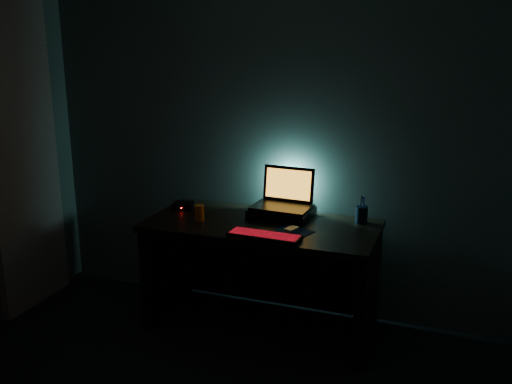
% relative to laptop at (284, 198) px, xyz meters
% --- Properties ---
extents(room, '(3.50, 4.00, 2.50)m').
position_rel_laptop_xyz_m(room, '(-0.09, -1.84, 0.38)').
color(room, black).
rests_on(room, ground).
extents(desk, '(1.50, 0.70, 0.75)m').
position_rel_laptop_xyz_m(desk, '(-0.09, -0.16, -0.38)').
color(desk, black).
rests_on(desk, ground).
extents(curtain, '(0.06, 0.65, 2.30)m').
position_rel_laptop_xyz_m(curtain, '(-1.80, -0.42, 0.28)').
color(curtain, beige).
rests_on(curtain, ground).
extents(riser, '(0.42, 0.32, 0.06)m').
position_rel_laptop_xyz_m(riser, '(-0.00, -0.05, -0.09)').
color(riser, black).
rests_on(riser, desk).
extents(laptop, '(0.39, 0.30, 0.26)m').
position_rel_laptop_xyz_m(laptop, '(0.00, 0.00, 0.00)').
color(laptop, black).
rests_on(laptop, riser).
extents(keyboard, '(0.45, 0.16, 0.03)m').
position_rel_laptop_xyz_m(keyboard, '(0.02, -0.48, -0.11)').
color(keyboard, black).
rests_on(keyboard, desk).
extents(mousepad, '(0.27, 0.26, 0.00)m').
position_rel_laptop_xyz_m(mousepad, '(0.15, -0.33, -0.12)').
color(mousepad, navy).
rests_on(mousepad, desk).
extents(mouse, '(0.08, 0.10, 0.03)m').
position_rel_laptop_xyz_m(mouse, '(0.15, -0.33, -0.10)').
color(mouse, gray).
rests_on(mouse, mousepad).
extents(pen_cup, '(0.09, 0.09, 0.11)m').
position_rel_laptop_xyz_m(pen_cup, '(0.52, 0.00, -0.06)').
color(pen_cup, black).
rests_on(pen_cup, desk).
extents(juice_glass, '(0.07, 0.07, 0.11)m').
position_rel_laptop_xyz_m(juice_glass, '(-0.49, -0.31, -0.07)').
color(juice_glass, '#D35D0B').
rests_on(juice_glass, desk).
extents(router, '(0.16, 0.14, 0.05)m').
position_rel_laptop_xyz_m(router, '(-0.70, -0.11, -0.10)').
color(router, black).
rests_on(router, desk).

